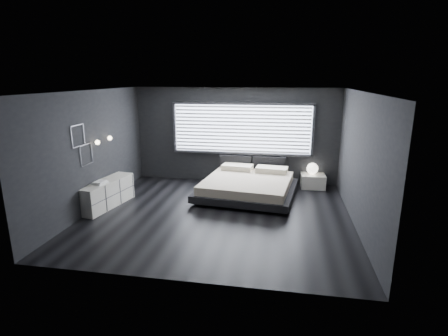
# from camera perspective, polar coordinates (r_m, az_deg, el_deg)

# --- Properties ---
(room) EXTENTS (6.04, 6.00, 2.80)m
(room) POSITION_cam_1_polar(r_m,az_deg,el_deg) (7.72, -1.09, 2.01)
(room) COLOR black
(room) RESTS_ON ground
(window) EXTENTS (4.14, 0.09, 1.52)m
(window) POSITION_cam_1_polar(r_m,az_deg,el_deg) (10.27, 2.89, 6.37)
(window) COLOR white
(window) RESTS_ON ground
(headboard) EXTENTS (1.96, 0.16, 0.52)m
(headboard) POSITION_cam_1_polar(r_m,az_deg,el_deg) (10.38, 4.60, 0.58)
(headboard) COLOR black
(headboard) RESTS_ON ground
(sconce_near) EXTENTS (0.18, 0.11, 0.11)m
(sconce_near) POSITION_cam_1_polar(r_m,az_deg,el_deg) (8.74, -19.98, 3.96)
(sconce_near) COLOR silver
(sconce_near) RESTS_ON ground
(sconce_far) EXTENTS (0.18, 0.11, 0.11)m
(sconce_far) POSITION_cam_1_polar(r_m,az_deg,el_deg) (9.25, -18.16, 4.67)
(sconce_far) COLOR silver
(sconce_far) RESTS_ON ground
(wall_art_upper) EXTENTS (0.01, 0.48, 0.48)m
(wall_art_upper) POSITION_cam_1_polar(r_m,az_deg,el_deg) (8.24, -22.73, 4.87)
(wall_art_upper) COLOR #47474C
(wall_art_upper) RESTS_ON ground
(wall_art_lower) EXTENTS (0.01, 0.48, 0.48)m
(wall_art_lower) POSITION_cam_1_polar(r_m,az_deg,el_deg) (8.53, -21.54, 2.06)
(wall_art_lower) COLOR #47474C
(wall_art_lower) RESTS_ON ground
(bed) EXTENTS (2.69, 2.60, 0.63)m
(bed) POSITION_cam_1_polar(r_m,az_deg,el_deg) (9.31, 3.89, -2.86)
(bed) COLOR black
(bed) RESTS_ON ground
(nightstand) EXTENTS (0.69, 0.59, 0.39)m
(nightstand) POSITION_cam_1_polar(r_m,az_deg,el_deg) (10.33, 14.29, -2.06)
(nightstand) COLOR beige
(nightstand) RESTS_ON ground
(orb_lamp) EXTENTS (0.32, 0.32, 0.32)m
(orb_lamp) POSITION_cam_1_polar(r_m,az_deg,el_deg) (10.28, 14.23, -0.08)
(orb_lamp) COLOR white
(orb_lamp) RESTS_ON nightstand
(dresser) EXTENTS (0.73, 1.69, 0.65)m
(dresser) POSITION_cam_1_polar(r_m,az_deg,el_deg) (9.02, -18.58, -3.96)
(dresser) COLOR beige
(dresser) RESTS_ON ground
(book_stack) EXTENTS (0.31, 0.37, 0.07)m
(book_stack) POSITION_cam_1_polar(r_m,az_deg,el_deg) (8.72, -19.59, -2.23)
(book_stack) COLOR silver
(book_stack) RESTS_ON dresser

